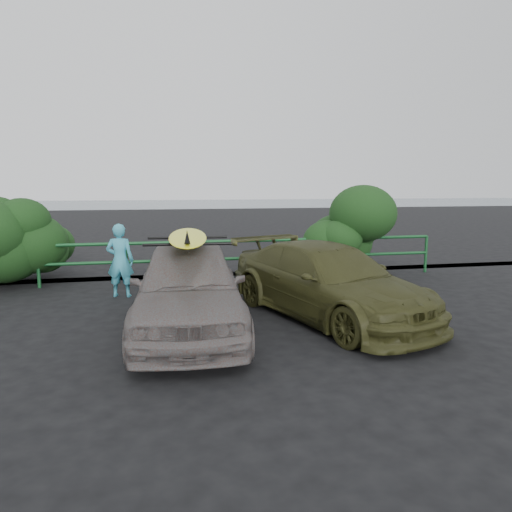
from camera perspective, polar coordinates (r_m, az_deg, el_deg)
The scene contains 9 objects.
ground at distance 6.73m, azimuth -10.33°, elevation -12.15°, with size 80.00×80.00×0.00m, color black.
ocean at distance 66.33m, azimuth -11.36°, elevation 6.64°, with size 200.00×200.00×0.00m, color slate.
guardrail at distance 11.45m, azimuth -10.89°, elevation -0.73°, with size 14.00×0.08×1.04m, color #164D24, non-canonical shape.
shrub_right at distance 12.89m, azimuth 11.85°, elevation 3.29°, with size 3.20×2.40×2.37m, color #193D16, non-canonical shape.
sedan at distance 7.60m, azimuth -8.40°, elevation -3.82°, with size 1.75×4.35×1.48m, color slate.
olive_vehicle at distance 8.40m, azimuth 8.93°, elevation -3.14°, with size 1.87×4.59×1.33m, color #3B3B1A.
man at distance 10.22m, azimuth -16.63°, elevation -0.53°, with size 0.58×0.38×1.59m, color #3FA5BD.
roof_rack at distance 7.47m, azimuth -8.53°, elevation 1.90°, with size 1.34×0.94×0.04m, color black, non-canonical shape.
surfboard at distance 7.47m, azimuth -8.54°, elevation 2.40°, with size 0.60×2.90×0.09m, color #F6FA1A.
Camera 1 is at (-0.06, -6.29, 2.40)m, focal length 32.00 mm.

